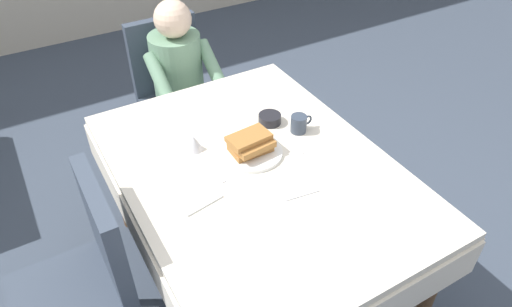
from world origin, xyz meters
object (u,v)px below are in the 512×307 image
Objects in this scene: diner_person at (180,76)px; plate_breakfast at (251,152)px; breakfast_stack at (250,143)px; fork_left_of_plate at (215,169)px; chair_left_side at (89,271)px; cup_coffee at (299,124)px; syrup_pitcher at (194,143)px; knife_right_of_plate at (289,142)px; bowl_butter at (270,119)px; dining_table_main at (256,182)px; chair_diner at (173,84)px; spoon_near_edge at (302,195)px.

diner_person is 4.00× the size of plate_breakfast.
breakfast_stack is 1.10× the size of fork_left_of_plate.
chair_left_side is 1.11m from cup_coffee.
breakfast_stack is 2.47× the size of syrup_pitcher.
bowl_butter is at bearing -5.56° from knife_right_of_plate.
breakfast_stack is (-0.04, -0.92, 0.13)m from diner_person.
breakfast_stack reaches higher than fork_left_of_plate.
breakfast_stack reaches higher than plate_breakfast.
cup_coffee is at bearing -62.86° from knife_right_of_plate.
knife_right_of_plate is (0.15, -0.94, 0.07)m from diner_person.
dining_table_main is 0.20m from fork_left_of_plate.
knife_right_of_plate is (0.99, 0.07, 0.21)m from chair_left_side.
bowl_butter is at bearing 123.06° from cup_coffee.
chair_diner reaches higher than spoon_near_edge.
chair_diner reaches higher than bowl_butter.
chair_diner is 1.14m from fork_left_of_plate.
syrup_pitcher is 0.18m from fork_left_of_plate.
bowl_butter is (0.22, 0.25, 0.11)m from dining_table_main.
chair_left_side is at bearing -173.38° from breakfast_stack.
plate_breakfast reaches higher than spoon_near_edge.
spoon_near_edge is at bearing -106.75° from bowl_butter.
syrup_pitcher is 0.44m from knife_right_of_plate.
plate_breakfast is at bearing 105.41° from spoon_near_edge.
knife_right_of_plate is at bearing -5.85° from breakfast_stack.
chair_diner is 8.45× the size of bowl_butter.
diner_person is 10.18× the size of bowl_butter.
breakfast_stack is 0.20m from knife_right_of_plate.
bowl_butter reaches higher than dining_table_main.
fork_left_of_plate is at bearing 78.24° from chair_diner.
bowl_butter reaches higher than spoon_near_edge.
dining_table_main is at bearing -131.19° from bowl_butter.
diner_person is 1.32m from chair_left_side.
chair_diner is 1.00× the size of chair_left_side.
chair_left_side is (-0.84, -1.01, -0.14)m from diner_person.
dining_table_main is at bearing -90.00° from chair_left_side.
chair_left_side reaches higher than knife_right_of_plate.
chair_diner is 1.44m from chair_left_side.
chair_diner is 3.32× the size of plate_breakfast.
knife_right_of_plate is at bearing 18.39° from dining_table_main.
diner_person is at bearing 101.58° from bowl_butter.
chair_left_side is at bearing -173.41° from plate_breakfast.
bowl_butter is 0.40m from syrup_pitcher.
spoon_near_edge is at bearing -122.25° from cup_coffee.
plate_breakfast is at bearing -140.37° from bowl_butter.
chair_left_side reaches higher than plate_breakfast.
breakfast_stack is 0.28m from cup_coffee.
diner_person is 5.67× the size of breakfast_stack.
diner_person reaches higher than breakfast_stack.
plate_breakfast is at bearing 79.81° from knife_right_of_plate.
breakfast_stack is (-0.00, -0.00, 0.05)m from plate_breakfast.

